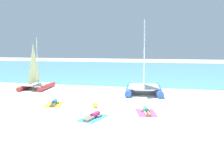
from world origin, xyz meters
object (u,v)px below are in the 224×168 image
sunbather_left (54,102)px  towel_middle (93,118)px  sailboat_blue (144,82)px  sunbather_right (146,110)px  sailboat_red (36,81)px  towel_right (146,113)px  towel_left (54,104)px  sunbather_middle (94,115)px  beach_ball (95,105)px

sunbather_left → towel_middle: bearing=-50.5°
sailboat_blue → sunbather_right: sailboat_blue is taller
sailboat_red → towel_right: size_ratio=2.51×
sailboat_blue → towel_middle: size_ratio=3.26×
towel_left → sailboat_blue: bearing=45.7°
towel_middle → sunbather_right: bearing=33.6°
sunbather_middle → sunbather_right: size_ratio=1.00×
sailboat_blue → sunbather_middle: (-1.94, -8.14, -0.79)m
towel_right → sunbather_middle: bearing=-148.4°
towel_middle → sunbather_left: bearing=144.2°
sunbather_left → sunbather_middle: size_ratio=1.00×
towel_left → sunbather_middle: (3.60, -2.47, 0.13)m
beach_ball → towel_middle: bearing=-76.1°
sailboat_blue → towel_left: bearing=-141.1°
towel_right → beach_ball: beach_ball is taller
towel_left → sunbather_right: 6.37m
sunbather_left → sunbather_right: (6.35, -0.77, 0.00)m
towel_middle → beach_ball: beach_ball is taller
sunbather_left → sunbather_right: 6.40m
sailboat_red → sailboat_blue: bearing=-6.2°
sailboat_blue → towel_left: 7.98m
towel_left → sunbather_middle: bearing=-34.4°
sailboat_blue → sailboat_red: (-10.06, -0.06, -0.21)m
sailboat_blue → towel_middle: sailboat_blue is taller
sunbather_left → sunbather_middle: 4.41m
towel_left → sailboat_red: bearing=128.8°
sailboat_blue → towel_left: sailboat_blue is taller
towel_left → sunbather_left: 0.14m
towel_left → towel_right: (6.35, -0.77, 0.00)m
sunbather_left → beach_ball: (3.03, -0.27, 0.04)m
sailboat_blue → sunbather_left: 7.93m
sailboat_red → towel_middle: bearing=-51.6°
sunbather_right → beach_ball: 3.36m
towel_middle → towel_right: (2.77, 1.76, 0.00)m
towel_right → beach_ball: bearing=170.3°
sailboat_blue → beach_ball: bearing=-120.1°
beach_ball → sunbather_right: bearing=-8.7°
towel_right → sunbather_right: sunbather_right is taller
towel_right → beach_ball: size_ratio=5.42×
sunbather_left → beach_ball: beach_ball is taller
sailboat_blue → towel_right: (0.81, -6.45, -0.92)m
sailboat_blue → sunbather_middle: 8.40m
beach_ball → sailboat_blue: bearing=66.7°
sunbather_left → towel_right: (6.37, -0.84, -0.13)m
towel_left → sunbather_left: size_ratio=1.22×
sunbather_left → sunbather_right: same height
sailboat_red → sunbather_middle: sailboat_red is taller
towel_middle → sunbather_right: (2.75, 1.82, 0.13)m
sailboat_red → sunbather_left: sailboat_red is taller
sunbather_left → beach_ball: size_ratio=4.43×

